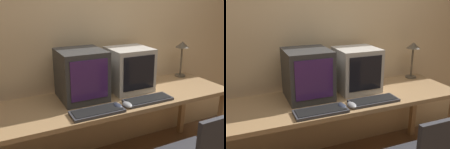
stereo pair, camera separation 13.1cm
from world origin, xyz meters
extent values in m
cube|color=#D1B284|center=(0.00, 1.26, 1.30)|extent=(8.00, 0.05, 2.60)
cube|color=#99754C|center=(0.00, 0.82, 0.74)|extent=(2.25, 0.66, 0.04)
cube|color=#99754C|center=(1.08, 0.54, 0.36)|extent=(0.06, 0.06, 0.72)
cube|color=#99754C|center=(1.08, 1.11, 0.36)|extent=(0.06, 0.06, 0.72)
cube|color=#333333|center=(-0.24, 0.94, 0.97)|extent=(0.38, 0.40, 0.42)
cube|color=#3D1E56|center=(-0.24, 0.74, 0.98)|extent=(0.31, 0.01, 0.32)
cube|color=#B7B2A8|center=(0.24, 0.95, 0.96)|extent=(0.38, 0.35, 0.40)
cube|color=black|center=(0.24, 0.77, 0.97)|extent=(0.31, 0.01, 0.30)
cube|color=#333338|center=(-0.23, 0.60, 0.77)|extent=(0.41, 0.17, 0.02)
cube|color=black|center=(-0.23, 0.60, 0.78)|extent=(0.38, 0.14, 0.00)
cube|color=#333338|center=(0.24, 0.62, 0.77)|extent=(0.42, 0.16, 0.02)
cube|color=black|center=(0.24, 0.62, 0.78)|extent=(0.39, 0.13, 0.00)
ellipsoid|color=gray|center=(0.02, 0.60, 0.78)|extent=(0.07, 0.11, 0.04)
ellipsoid|color=#282D3D|center=(-0.06, 0.61, 0.78)|extent=(0.07, 0.10, 0.04)
cylinder|color=#4C4233|center=(0.96, 1.06, 0.77)|extent=(0.11, 0.11, 0.02)
cylinder|color=#4C4233|center=(0.96, 1.06, 0.93)|extent=(0.02, 0.02, 0.32)
cone|color=#4C4233|center=(0.96, 1.06, 1.12)|extent=(0.14, 0.14, 0.06)
cube|color=#2D2D33|center=(0.38, -0.03, 0.66)|extent=(0.41, 0.04, 0.43)
camera|label=1|loc=(-0.89, -1.00, 1.60)|focal=40.00mm
camera|label=2|loc=(-0.77, -1.05, 1.60)|focal=40.00mm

